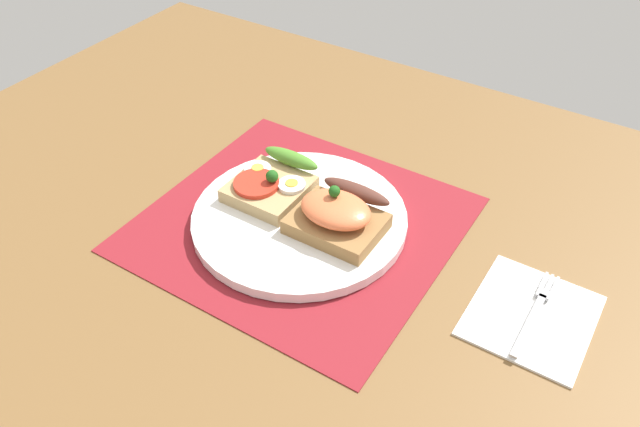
# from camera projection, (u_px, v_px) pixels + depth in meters

# --- Properties ---
(ground_plane) EXTENTS (1.20, 0.90, 0.03)m
(ground_plane) POSITION_uv_depth(u_px,v_px,m) (300.00, 234.00, 0.81)
(ground_plane) COLOR brown
(placemat) EXTENTS (0.37, 0.35, 0.00)m
(placemat) POSITION_uv_depth(u_px,v_px,m) (300.00, 223.00, 0.79)
(placemat) COLOR maroon
(placemat) RESTS_ON ground_plane
(plate) EXTENTS (0.27, 0.27, 0.01)m
(plate) POSITION_uv_depth(u_px,v_px,m) (300.00, 218.00, 0.79)
(plate) COLOR white
(plate) RESTS_ON placemat
(sandwich_egg_tomato) EXTENTS (0.09, 0.11, 0.04)m
(sandwich_egg_tomato) POSITION_uv_depth(u_px,v_px,m) (272.00, 183.00, 0.81)
(sandwich_egg_tomato) COLOR tan
(sandwich_egg_tomato) RESTS_ON plate
(sandwich_salmon) EXTENTS (0.11, 0.10, 0.06)m
(sandwich_salmon) POSITION_uv_depth(u_px,v_px,m) (338.00, 215.00, 0.75)
(sandwich_salmon) COLOR olive
(sandwich_salmon) RESTS_ON plate
(napkin) EXTENTS (0.12, 0.14, 0.01)m
(napkin) POSITION_uv_depth(u_px,v_px,m) (532.00, 315.00, 0.68)
(napkin) COLOR white
(napkin) RESTS_ON ground_plane
(fork) EXTENTS (0.02, 0.13, 0.00)m
(fork) POSITION_uv_depth(u_px,v_px,m) (536.00, 311.00, 0.68)
(fork) COLOR #B7B7BC
(fork) RESTS_ON napkin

